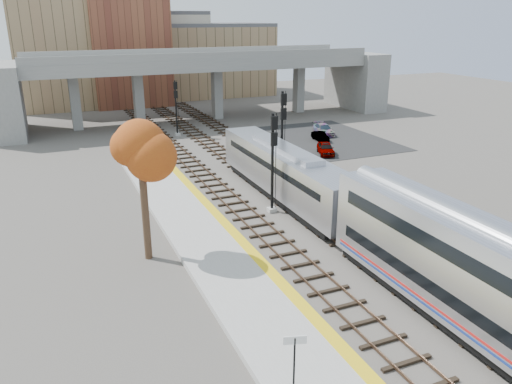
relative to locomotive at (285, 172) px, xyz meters
name	(u,v)px	position (x,y,z in m)	size (l,w,h in m)	color
ground	(352,261)	(-1.00, -11.26, -2.28)	(160.00, 160.00, 0.00)	#47423D
platform	(240,282)	(-8.25, -11.26, -2.10)	(4.50, 60.00, 0.35)	#9E9E99
yellow_strip	(272,273)	(-6.35, -11.26, -1.92)	(0.70, 60.00, 0.01)	yellow
tracks	(277,193)	(-0.07, 1.24, -2.20)	(10.70, 95.00, 0.25)	black
overpass	(202,77)	(3.92, 33.74, 3.53)	(54.00, 12.00, 9.50)	slate
buildings_far	(144,53)	(0.26, 55.31, 5.60)	(43.00, 21.00, 20.60)	#907753
parking_lot	(320,139)	(13.00, 16.74, -2.26)	(14.00, 18.00, 0.04)	black
locomotive	(285,172)	(0.00, 0.00, 0.00)	(3.02, 19.05, 4.10)	#A8AAB2
signal_mast_near	(273,164)	(-2.10, -2.21, 1.47)	(0.60, 0.64, 7.41)	#9E9E99
signal_mast_mid	(282,135)	(2.00, 4.64, 1.75)	(0.60, 0.64, 7.84)	#9E9E99
signal_mast_far	(176,109)	(-2.10, 25.27, 0.93)	(0.60, 0.64, 6.63)	#9E9E99
station_sign	(295,351)	(-9.37, -19.77, -0.30)	(0.87, 0.31, 2.27)	black
tree	(141,160)	(-12.15, -6.06, 3.91)	(3.60, 3.60, 8.35)	#382619
car_a	(326,148)	(9.95, 10.36, -1.60)	(1.50, 3.73, 1.27)	#99999E
car_b	(320,136)	(12.48, 15.83, -1.71)	(1.12, 3.21, 1.06)	#99999E
car_c	(323,129)	(14.50, 18.52, -1.60)	(1.78, 4.38, 1.27)	#99999E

